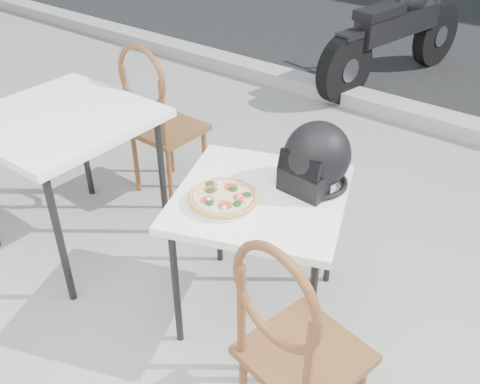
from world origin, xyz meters
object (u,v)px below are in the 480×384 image
Objects in this scene: cafe_table_main at (260,206)px; pizza at (223,197)px; motorcycle at (396,35)px; plate at (223,201)px; cafe_chair_side at (157,114)px; helmet at (316,159)px; cafe_chair_main at (292,341)px; cafe_table_side at (61,128)px.

pizza is (-0.08, -0.15, 0.09)m from cafe_table_main.
plate is at bearing -67.69° from motorcycle.
cafe_table_main is at bearing 159.23° from cafe_chair_side.
cafe_chair_side is 0.51× the size of motorcycle.
plate is 1.18× the size of helmet.
helmet is (0.23, 0.35, 0.12)m from plate.
helmet is 1.29m from cafe_chair_side.
cafe_table_main is at bearing -33.54° from cafe_chair_main.
helmet reaches higher than pizza.
cafe_chair_side reaches higher than pizza.
cafe_chair_main reaches higher than plate.
helmet is 0.16× the size of motorcycle.
cafe_chair_main reaches higher than pizza.
motorcycle is (-0.75, 3.20, -0.18)m from cafe_table_main.
pizza reaches higher than plate.
pizza is 0.18× the size of motorcycle.
motorcycle is (0.39, 3.37, -0.28)m from cafe_table_side.
cafe_chair_main is 3.91m from motorcycle.
cafe_chair_main is (0.35, -0.70, -0.26)m from helmet.
motorcycle reaches higher than cafe_table_main.
cafe_chair_main reaches higher than helmet.
plate is 0.37× the size of cafe_chair_side.
cafe_table_main is at bearing 60.56° from pizza.
helmet is 0.31× the size of cafe_chair_side.
plate reaches higher than cafe_table_main.
plate is 1.05m from cafe_table_side.
helmet is at bearing -62.33° from motorcycle.
helmet is 0.32× the size of cafe_chair_main.
cafe_table_side is at bearing -171.20° from cafe_table_main.
motorcycle reaches higher than cafe_chair_main.
motorcycle reaches higher than cafe_table_side.
cafe_table_side reaches higher than cafe_table_main.
pizza is at bearing -19.34° from cafe_chair_main.
cafe_table_main is 0.20m from pizza.
cafe_table_side is 3.41m from motorcycle.
cafe_chair_main is 1.86m from cafe_chair_side.
cafe_table_side is at bearing -159.37° from helmet.
motorcycle is (-0.66, 3.35, -0.27)m from pizza.
cafe_chair_side is at bearing -19.29° from cafe_chair_main.
cafe_table_side is (-1.28, -0.38, -0.09)m from helmet.
plate is at bearing -118.75° from helmet.
motorcycle reaches higher than helmet.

